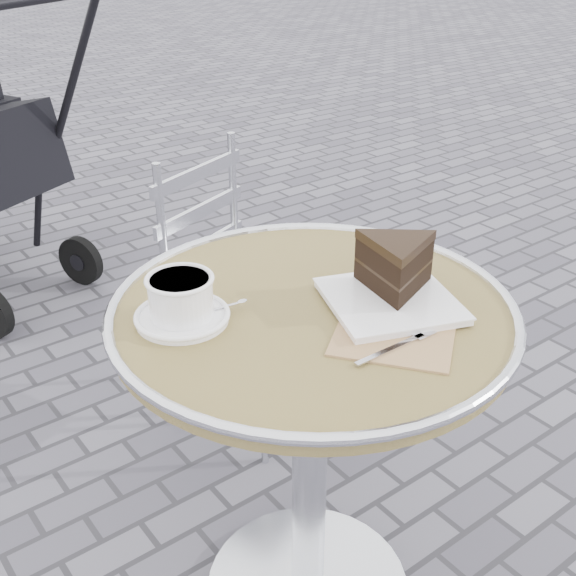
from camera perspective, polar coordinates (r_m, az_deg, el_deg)
cafe_table at (r=1.35m, az=1.84°, el=-7.56°), size 0.72×0.72×0.74m
cappuccino_set at (r=1.22m, az=-8.37°, el=-1.03°), size 0.18×0.16×0.08m
cake_plate_set at (r=1.27m, az=8.44°, el=1.16°), size 0.33×0.34×0.11m
bistro_chair at (r=1.98m, az=-5.24°, el=2.30°), size 0.46×0.46×0.80m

